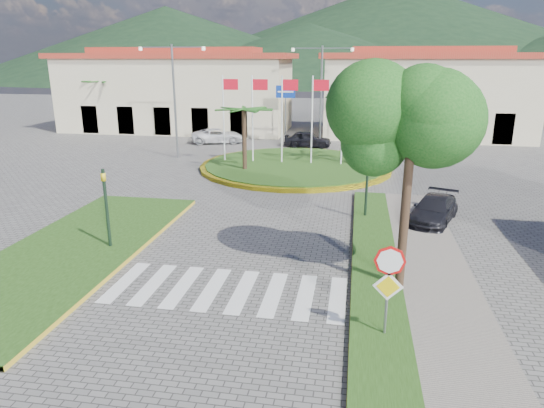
% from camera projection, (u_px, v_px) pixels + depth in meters
% --- Properties ---
extents(ground, '(160.00, 160.00, 0.00)m').
position_uv_depth(ground, '(181.00, 365.00, 11.71)').
color(ground, '#605D5B').
rests_on(ground, ground).
extents(sidewalk_right, '(4.00, 28.00, 0.15)m').
position_uv_depth(sidewalk_right, '(427.00, 340.00, 12.59)').
color(sidewalk_right, gray).
rests_on(sidewalk_right, ground).
extents(verge_right, '(1.60, 28.00, 0.18)m').
position_uv_depth(verge_right, '(380.00, 335.00, 12.78)').
color(verge_right, '#214112').
rests_on(verge_right, ground).
extents(median_left, '(5.00, 14.00, 0.18)m').
position_uv_depth(median_left, '(73.00, 250.00, 18.41)').
color(median_left, '#214112').
rests_on(median_left, ground).
extents(crosswalk, '(8.00, 3.00, 0.01)m').
position_uv_depth(crosswalk, '(224.00, 290.00, 15.48)').
color(crosswalk, silver).
rests_on(crosswalk, ground).
extents(roundabout_island, '(12.70, 12.70, 6.00)m').
position_uv_depth(roundabout_island, '(295.00, 166.00, 32.40)').
color(roundabout_island, yellow).
rests_on(roundabout_island, ground).
extents(stop_sign, '(0.80, 0.11, 2.65)m').
position_uv_depth(stop_sign, '(389.00, 278.00, 12.24)').
color(stop_sign, slate).
rests_on(stop_sign, ground).
extents(deciduous_tree, '(3.60, 3.60, 6.80)m').
position_uv_depth(deciduous_tree, '(412.00, 128.00, 14.02)').
color(deciduous_tree, black).
rests_on(deciduous_tree, ground).
extents(traffic_light_left, '(0.15, 0.18, 3.20)m').
position_uv_depth(traffic_light_left, '(106.00, 202.00, 18.13)').
color(traffic_light_left, black).
rests_on(traffic_light_left, ground).
extents(traffic_light_right, '(0.15, 0.18, 3.20)m').
position_uv_depth(traffic_light_right, '(367.00, 178.00, 21.72)').
color(traffic_light_right, black).
rests_on(traffic_light_right, ground).
extents(traffic_light_far, '(0.18, 0.15, 3.20)m').
position_uv_depth(traffic_light_far, '(415.00, 134.00, 34.34)').
color(traffic_light_far, black).
rests_on(traffic_light_far, ground).
extents(direction_sign_west, '(1.60, 0.14, 5.20)m').
position_uv_depth(direction_sign_west, '(286.00, 102.00, 40.21)').
color(direction_sign_west, slate).
rests_on(direction_sign_west, ground).
extents(direction_sign_east, '(1.60, 0.14, 5.20)m').
position_uv_depth(direction_sign_east, '(346.00, 103.00, 39.39)').
color(direction_sign_east, slate).
rests_on(direction_sign_east, ground).
extents(street_lamp_centre, '(4.80, 0.16, 8.00)m').
position_uv_depth(street_lamp_centre, '(321.00, 92.00, 38.52)').
color(street_lamp_centre, slate).
rests_on(street_lamp_centre, ground).
extents(street_lamp_west, '(4.80, 0.16, 8.00)m').
position_uv_depth(street_lamp_west, '(174.00, 96.00, 34.51)').
color(street_lamp_west, slate).
rests_on(street_lamp_west, ground).
extents(building_left, '(23.32, 9.54, 8.05)m').
position_uv_depth(building_left, '(178.00, 91.00, 48.70)').
color(building_left, beige).
rests_on(building_left, ground).
extents(building_right, '(19.08, 9.54, 8.05)m').
position_uv_depth(building_right, '(425.00, 94.00, 44.76)').
color(building_right, beige).
rests_on(building_right, ground).
extents(hill_far_west, '(140.00, 140.00, 22.00)m').
position_uv_depth(hill_far_west, '(167.00, 44.00, 149.52)').
color(hill_far_west, black).
rests_on(hill_far_west, ground).
extents(hill_far_mid, '(180.00, 180.00, 30.00)m').
position_uv_depth(hill_far_mid, '(396.00, 32.00, 155.74)').
color(hill_far_mid, black).
rests_on(hill_far_mid, ground).
extents(hill_near_back, '(110.00, 110.00, 16.00)m').
position_uv_depth(hill_near_back, '(309.00, 54.00, 133.59)').
color(hill_near_back, black).
rests_on(hill_near_back, ground).
extents(white_van, '(4.94, 3.38, 1.26)m').
position_uv_depth(white_van, '(218.00, 136.00, 41.80)').
color(white_van, silver).
rests_on(white_van, ground).
extents(car_dark_a, '(3.85, 1.55, 1.31)m').
position_uv_depth(car_dark_a, '(308.00, 139.00, 39.97)').
color(car_dark_a, black).
rests_on(car_dark_a, ground).
extents(car_dark_b, '(3.80, 2.03, 1.19)m').
position_uv_depth(car_dark_b, '(382.00, 136.00, 42.06)').
color(car_dark_b, black).
rests_on(car_dark_b, ground).
extents(car_side_right, '(2.93, 4.34, 1.17)m').
position_uv_depth(car_side_right, '(434.00, 210.00, 21.67)').
color(car_side_right, black).
rests_on(car_side_right, ground).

